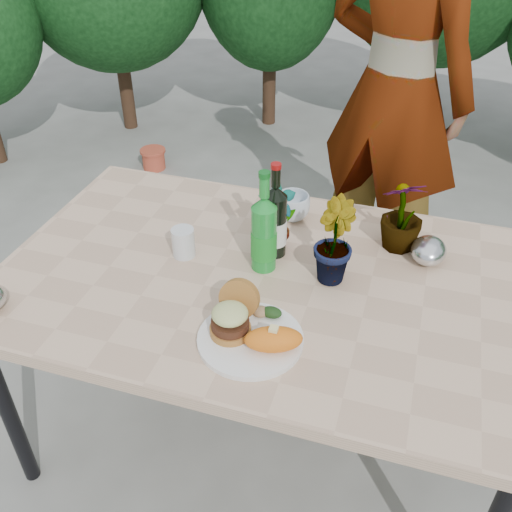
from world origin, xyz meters
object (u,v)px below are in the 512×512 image
(patio_table, at_px, (264,290))
(person, at_px, (395,92))
(wine_bottle, at_px, (275,222))
(dinner_plate, at_px, (250,339))

(patio_table, distance_m, person, 1.18)
(wine_bottle, bearing_deg, dinner_plate, -90.63)
(dinner_plate, height_order, person, person)
(person, bearing_deg, dinner_plate, 106.09)
(patio_table, relative_size, dinner_plate, 5.71)
(patio_table, relative_size, wine_bottle, 5.08)
(wine_bottle, height_order, person, person)
(patio_table, bearing_deg, person, 78.02)
(patio_table, height_order, dinner_plate, dinner_plate)
(wine_bottle, bearing_deg, person, 68.72)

